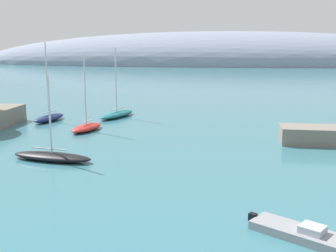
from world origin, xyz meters
name	(u,v)px	position (x,y,z in m)	size (l,w,h in m)	color
distant_ridge	(225,64)	(7.80, 213.36, 0.00)	(269.63, 72.57, 34.00)	gray
sailboat_navy_near_shore	(49,117)	(-20.03, 41.47, 0.57)	(3.40, 6.51, 10.73)	navy
sailboat_black_mid_mooring	(52,156)	(-11.97, 22.15, 0.43)	(8.11, 3.54, 7.88)	black
sailboat_teal_outer_mooring	(117,114)	(-11.44, 45.62, 0.52)	(4.97, 8.18, 10.05)	#1E6B70
sailboat_red_end_of_line	(86,127)	(-12.89, 35.65, 0.52)	(3.68, 6.03, 9.25)	red
motorboat_grey_foreground	(299,232)	(7.58, 8.64, 0.30)	(5.34, 4.49, 0.90)	gray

